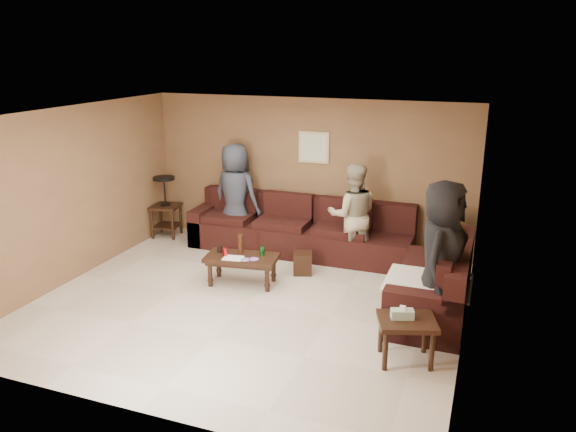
% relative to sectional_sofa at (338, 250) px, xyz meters
% --- Properties ---
extents(room, '(5.60, 5.50, 2.50)m').
position_rel_sectional_sofa_xyz_m(room, '(-0.81, -1.52, 1.34)').
color(room, beige).
rests_on(room, ground).
extents(sectional_sofa, '(4.65, 2.90, 0.97)m').
position_rel_sectional_sofa_xyz_m(sectional_sofa, '(0.00, 0.00, 0.00)').
color(sectional_sofa, black).
rests_on(sectional_sofa, ground).
extents(coffee_table, '(1.09, 0.65, 0.71)m').
position_rel_sectional_sofa_xyz_m(coffee_table, '(-1.16, -0.97, 0.04)').
color(coffee_table, black).
rests_on(coffee_table, ground).
extents(end_table_left, '(0.55, 0.55, 1.09)m').
position_rel_sectional_sofa_xyz_m(end_table_left, '(-3.32, 0.50, 0.25)').
color(end_table_left, black).
rests_on(end_table_left, ground).
extents(side_table_right, '(0.73, 0.66, 0.65)m').
position_rel_sectional_sofa_xyz_m(side_table_right, '(1.37, -2.24, 0.10)').
color(side_table_right, black).
rests_on(side_table_right, ground).
extents(waste_bin, '(0.35, 0.35, 0.33)m').
position_rel_sectional_sofa_xyz_m(waste_bin, '(-0.47, -0.30, -0.16)').
color(waste_bin, black).
rests_on(waste_bin, ground).
extents(wall_art, '(0.52, 0.04, 0.52)m').
position_rel_sectional_sofa_xyz_m(wall_art, '(-0.71, 0.96, 1.37)').
color(wall_art, tan).
rests_on(wall_art, ground).
extents(person_left, '(0.95, 0.70, 1.76)m').
position_rel_sectional_sofa_xyz_m(person_left, '(-1.96, 0.55, 0.55)').
color(person_left, '#323745').
rests_on(person_left, ground).
extents(person_middle, '(0.94, 0.84, 1.61)m').
position_rel_sectional_sofa_xyz_m(person_middle, '(0.13, 0.32, 0.48)').
color(person_middle, tan).
rests_on(person_middle, ground).
extents(person_right, '(0.72, 0.98, 1.85)m').
position_rel_sectional_sofa_xyz_m(person_right, '(1.61, -1.34, 0.60)').
color(person_right, black).
rests_on(person_right, ground).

